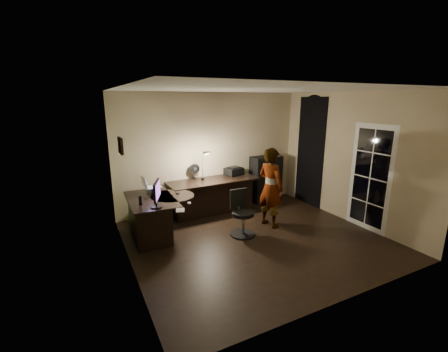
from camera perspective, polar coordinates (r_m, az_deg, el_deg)
name	(u,v)px	position (r m, az deg, el deg)	size (l,w,h in m)	color
floor	(256,239)	(5.75, 6.17, -11.93)	(4.50, 4.00, 0.01)	black
ceiling	(261,89)	(5.17, 7.00, 16.15)	(4.50, 4.00, 0.01)	silver
wall_back	(211,152)	(7.03, -2.40, 4.62)	(4.50, 0.01, 2.70)	tan
wall_front	(351,203)	(3.84, 23.10, -4.74)	(4.50, 0.01, 2.70)	tan
wall_left	(126,185)	(4.51, -18.25, -1.59)	(0.01, 4.00, 2.70)	tan
wall_right	(349,158)	(6.78, 22.78, 3.16)	(0.01, 4.00, 2.70)	tan
green_wall_overlay	(127,185)	(4.51, -18.06, -1.56)	(0.00, 4.00, 2.70)	#485B25
arched_doorway	(310,152)	(7.56, 16.11, 4.38)	(0.01, 0.90, 2.60)	black
french_door	(370,178)	(6.49, 26.06, -0.36)	(0.02, 0.92, 2.10)	white
framed_picture	(120,146)	(4.85, -19.12, 5.47)	(0.04, 0.30, 0.25)	black
desk_left	(152,218)	(5.81, -13.54, -7.80)	(0.82, 1.33, 0.77)	black
desk_right	(214,196)	(6.85, -2.01, -3.89)	(2.08, 0.73, 0.78)	black
cabinet	(266,179)	(7.68, 7.94, -0.55)	(0.77, 0.39, 1.16)	black
laptop_stand	(153,189)	(6.04, -13.35, -2.51)	(0.22, 0.18, 0.09)	silver
laptop	(153,182)	(5.99, -13.44, -1.03)	(0.34, 0.32, 0.24)	silver
monitor	(156,198)	(5.14, -12.82, -4.08)	(0.10, 0.49, 0.32)	black
mouse	(189,203)	(5.23, -6.68, -5.14)	(0.06, 0.10, 0.04)	silver
phone	(177,192)	(5.90, -8.89, -3.11)	(0.06, 0.12, 0.01)	black
pen	(146,198)	(5.70, -14.70, -4.04)	(0.01, 0.15, 0.01)	black
speaker	(140,200)	(5.34, -15.64, -4.48)	(0.06, 0.06, 0.16)	black
notepad	(180,210)	(4.97, -8.33, -6.44)	(0.13, 0.19, 0.01)	silver
desk_fan	(195,171)	(6.81, -5.62, 0.93)	(0.22, 0.12, 0.34)	black
headphones	(228,173)	(7.16, 0.83, 0.63)	(0.17, 0.07, 0.08)	navy
printer	(234,171)	(7.16, 1.88, 1.01)	(0.40, 0.31, 0.18)	black
desk_lamp	(202,164)	(6.59, -4.14, 2.28)	(0.18, 0.33, 0.73)	black
office_chair	(243,214)	(5.73, 3.66, -7.15)	(0.49, 0.49, 0.87)	black
person	(271,188)	(6.11, 8.87, -2.19)	(0.58, 0.39, 1.63)	#D8A88C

